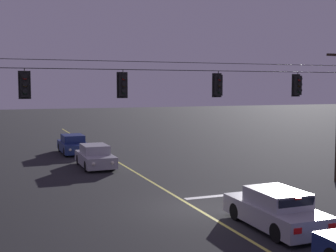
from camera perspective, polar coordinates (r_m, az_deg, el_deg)
ground_plane at (r=19.01m, az=3.56°, el=-10.25°), size 180.00×180.00×0.00m
lane_centre_stripe at (r=26.52m, az=-3.91°, el=-5.90°), size 0.14×60.00×0.01m
stop_bar_paint at (r=21.24m, az=6.42°, el=-8.65°), size 3.40×0.36×0.01m
signal_span_assembly at (r=20.44m, az=1.01°, el=1.36°), size 20.18×0.32×7.11m
traffic_light_leftmost at (r=18.92m, az=-17.45°, el=4.93°), size 0.48×0.41×1.22m
traffic_light_left_inner at (r=19.59m, az=-5.62°, el=5.12°), size 0.48×0.41×1.22m
traffic_light_centre at (r=21.26m, az=6.32°, el=5.10°), size 0.48×0.41×1.22m
traffic_light_right_inner at (r=23.62m, az=15.90°, el=4.92°), size 0.48×0.41×1.22m
car_waiting_near_lane at (r=16.74m, az=13.26°, el=-10.18°), size 1.80×4.33×1.39m
car_oncoming_lead at (r=28.75m, az=-9.09°, el=-3.80°), size 1.80×4.42×1.39m
car_oncoming_trailing at (r=34.97m, az=-11.77°, el=-2.30°), size 1.80×4.42×1.39m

